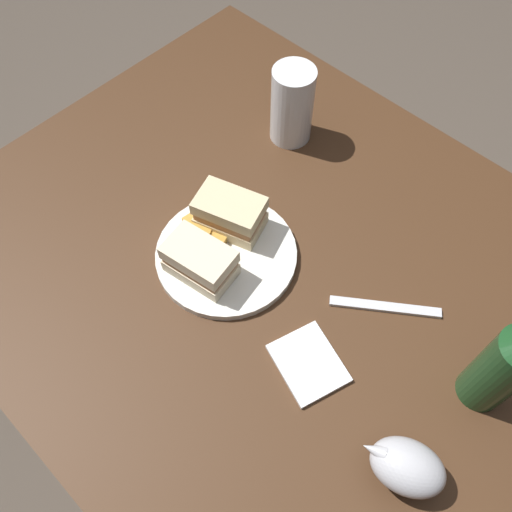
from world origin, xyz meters
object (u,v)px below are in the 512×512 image
at_px(sandwich_half_left, 228,215).
at_px(sandwich_half_right, 200,261).
at_px(pint_glass, 292,109).
at_px(fork, 385,307).
at_px(cider_bottle, 506,365).
at_px(napkin, 308,363).
at_px(plate, 226,255).
at_px(gravy_boat, 406,466).

xyz_separation_m(sandwich_half_left, sandwich_half_right, (0.03, -0.10, -0.00)).
height_order(pint_glass, fork, pint_glass).
distance_m(cider_bottle, napkin, 0.28).
height_order(sandwich_half_left, sandwich_half_right, sandwich_half_left).
bearing_deg(cider_bottle, napkin, -145.55).
height_order(sandwich_half_right, fork, sandwich_half_right).
bearing_deg(sandwich_half_right, cider_bottle, 18.65).
height_order(plate, fork, plate).
xyz_separation_m(plate, gravy_boat, (0.42, -0.08, 0.04)).
distance_m(plate, cider_bottle, 0.46).
relative_size(gravy_boat, napkin, 1.12).
relative_size(sandwich_half_right, gravy_boat, 0.97).
height_order(cider_bottle, napkin, cider_bottle).
xyz_separation_m(pint_glass, napkin, (0.34, -0.34, -0.06)).
bearing_deg(sandwich_half_left, fork, 13.04).
bearing_deg(fork, sandwich_half_left, -23.11).
distance_m(sandwich_half_left, sandwich_half_right, 0.10).
relative_size(sandwich_half_right, fork, 0.67).
distance_m(sandwich_half_right, fork, 0.31).
bearing_deg(pint_glass, plate, -68.94).
distance_m(sandwich_half_right, gravy_boat, 0.43).
height_order(plate, pint_glass, pint_glass).
distance_m(sandwich_half_right, cider_bottle, 0.47).
distance_m(plate, pint_glass, 0.32).
bearing_deg(sandwich_half_right, plate, 86.65).
height_order(sandwich_half_left, napkin, sandwich_half_left).
bearing_deg(gravy_boat, sandwich_half_right, 176.28).
bearing_deg(napkin, sandwich_half_left, 160.87).
xyz_separation_m(sandwich_half_left, fork, (0.29, 0.07, -0.05)).
xyz_separation_m(sandwich_half_right, gravy_boat, (0.42, -0.03, -0.00)).
bearing_deg(sandwich_half_left, napkin, -19.13).
bearing_deg(fork, sandwich_half_right, -3.95).
xyz_separation_m(pint_glass, gravy_boat, (0.53, -0.37, -0.02)).
xyz_separation_m(sandwich_half_right, napkin, (0.23, 0.00, -0.04)).
height_order(sandwich_half_left, gravy_boat, sandwich_half_left).
height_order(napkin, fork, napkin).
bearing_deg(gravy_boat, cider_bottle, 84.39).
relative_size(sandwich_half_left, napkin, 1.18).
bearing_deg(sandwich_half_right, gravy_boat, -3.72).
xyz_separation_m(plate, sandwich_half_right, (-0.00, -0.05, 0.04)).
bearing_deg(sandwich_half_right, sandwich_half_left, 108.27).
relative_size(sandwich_half_right, cider_bottle, 0.44).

